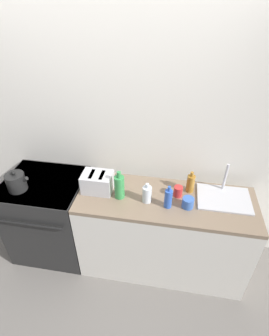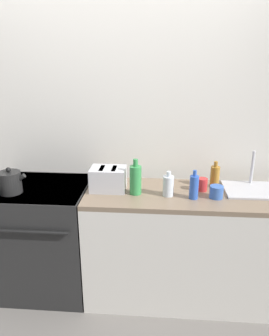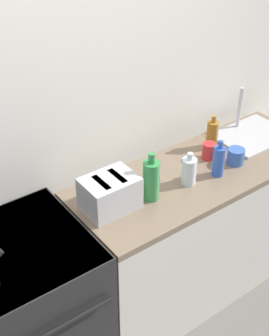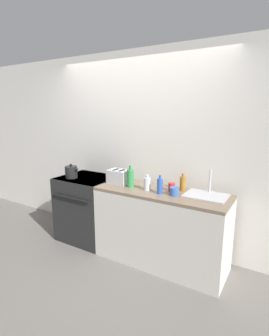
% 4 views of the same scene
% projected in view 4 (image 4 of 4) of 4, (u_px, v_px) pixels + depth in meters
% --- Properties ---
extents(ground_plane, '(12.00, 12.00, 0.00)m').
position_uv_depth(ground_plane, '(110.00, 259.00, 3.28)').
color(ground_plane, slate).
extents(wall_back, '(8.00, 0.05, 2.60)m').
position_uv_depth(wall_back, '(139.00, 150.00, 3.59)').
color(wall_back, silver).
rests_on(wall_back, ground_plane).
extents(stove, '(0.76, 0.69, 0.91)m').
position_uv_depth(stove, '(88.00, 207.00, 3.76)').
color(stove, black).
rests_on(stove, ground_plane).
extents(counter_block, '(1.57, 0.58, 0.91)m').
position_uv_depth(counter_block, '(161.00, 227.00, 3.14)').
color(counter_block, silver).
rests_on(counter_block, ground_plane).
extents(kettle, '(0.21, 0.17, 0.20)m').
position_uv_depth(kettle, '(71.00, 172.00, 3.62)').
color(kettle, black).
rests_on(kettle, stove).
extents(toaster, '(0.27, 0.20, 0.18)m').
position_uv_depth(toaster, '(119.00, 177.00, 3.35)').
color(toaster, '#BCBCC1').
rests_on(toaster, counter_block).
extents(sink_tray, '(0.45, 0.34, 0.28)m').
position_uv_depth(sink_tray, '(206.00, 195.00, 2.87)').
color(sink_tray, '#B7B7BC').
rests_on(sink_tray, counter_block).
extents(bottle_green, '(0.09, 0.09, 0.27)m').
position_uv_depth(bottle_green, '(130.00, 178.00, 3.19)').
color(bottle_green, '#338C47').
rests_on(bottle_green, counter_block).
extents(bottle_amber, '(0.07, 0.07, 0.21)m').
position_uv_depth(bottle_amber, '(183.00, 183.00, 3.05)').
color(bottle_amber, '#9E6B23').
rests_on(bottle_amber, counter_block).
extents(bottle_clear, '(0.08, 0.08, 0.19)m').
position_uv_depth(bottle_clear, '(147.00, 184.00, 3.06)').
color(bottle_clear, silver).
rests_on(bottle_clear, counter_block).
extents(bottle_blue, '(0.06, 0.06, 0.21)m').
position_uv_depth(bottle_blue, '(160.00, 186.00, 2.94)').
color(bottle_blue, '#2D56B7').
rests_on(bottle_blue, counter_block).
extents(cup_blue, '(0.10, 0.10, 0.09)m').
position_uv_depth(cup_blue, '(174.00, 191.00, 2.89)').
color(cup_blue, '#3860B2').
rests_on(cup_blue, counter_block).
extents(cup_red, '(0.08, 0.08, 0.10)m').
position_uv_depth(cup_red, '(172.00, 187.00, 3.04)').
color(cup_red, red).
rests_on(cup_red, counter_block).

